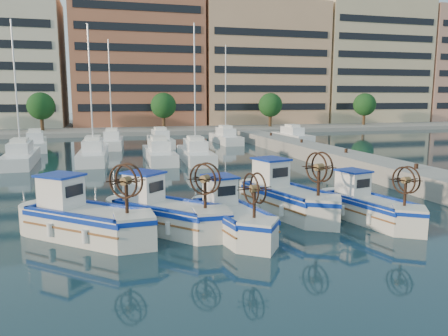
# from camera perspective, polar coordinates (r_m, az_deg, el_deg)

# --- Properties ---
(ground) EXTENTS (300.00, 300.00, 0.00)m
(ground) POSITION_cam_1_polar(r_m,az_deg,el_deg) (17.61, 2.02, -8.79)
(ground) COLOR #1A3543
(ground) RESTS_ON ground
(quay) EXTENTS (3.00, 60.00, 1.20)m
(quay) POSITION_cam_1_polar(r_m,az_deg,el_deg) (30.37, 21.37, -0.60)
(quay) COLOR gray
(quay) RESTS_ON ground
(waterfront) EXTENTS (180.00, 40.00, 25.60)m
(waterfront) POSITION_cam_1_polar(r_m,az_deg,el_deg) (82.46, -5.38, 13.09)
(waterfront) COLOR gray
(waterfront) RESTS_ON ground
(yacht_marina) EXTENTS (39.03, 21.93, 11.50)m
(yacht_marina) POSITION_cam_1_polar(r_m,az_deg,el_deg) (43.96, -12.61, 2.57)
(yacht_marina) COLOR white
(yacht_marina) RESTS_ON ground
(fishing_boat_a) EXTENTS (4.88, 4.66, 3.10)m
(fishing_boat_a) POSITION_cam_1_polar(r_m,az_deg,el_deg) (17.90, -17.82, -6.09)
(fishing_boat_a) COLOR silver
(fishing_boat_a) RESTS_ON ground
(fishing_boat_b) EXTENTS (4.51, 4.67, 2.98)m
(fishing_boat_b) POSITION_cam_1_polar(r_m,az_deg,el_deg) (18.24, -7.77, -5.53)
(fishing_boat_b) COLOR silver
(fishing_boat_b) RESTS_ON ground
(fishing_boat_c) EXTENTS (2.55, 4.60, 2.79)m
(fishing_boat_c) POSITION_cam_1_polar(r_m,az_deg,el_deg) (17.66, 0.90, -6.12)
(fishing_boat_c) COLOR silver
(fishing_boat_c) RESTS_ON ground
(fishing_boat_d) EXTENTS (3.31, 5.24, 3.18)m
(fishing_boat_d) POSITION_cam_1_polar(r_m,az_deg,el_deg) (20.80, 8.06, -3.56)
(fishing_boat_d) COLOR silver
(fishing_boat_d) RESTS_ON ground
(fishing_boat_e) EXTENTS (2.68, 4.50, 2.73)m
(fishing_boat_e) POSITION_cam_1_polar(r_m,az_deg,el_deg) (20.42, 18.37, -4.54)
(fishing_boat_e) COLOR silver
(fishing_boat_e) RESTS_ON ground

